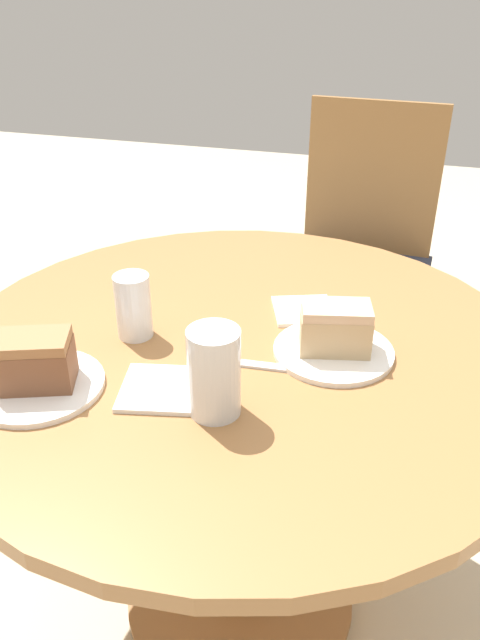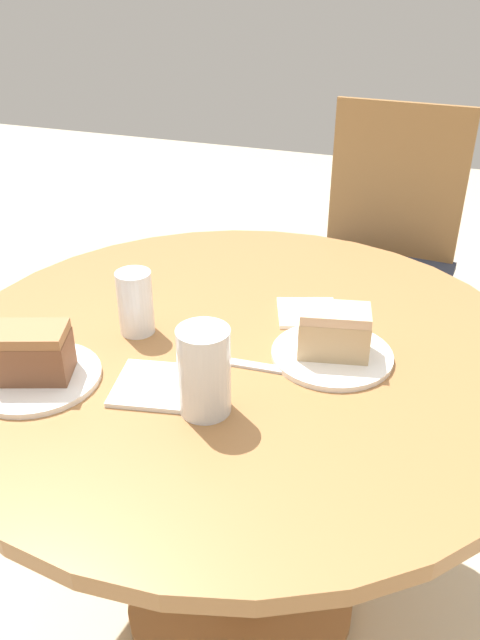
% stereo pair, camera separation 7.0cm
% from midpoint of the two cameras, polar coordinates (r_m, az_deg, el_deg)
% --- Properties ---
extents(ground_plane, '(8.00, 8.00, 0.00)m').
position_cam_midpoint_polar(ground_plane, '(1.63, -1.34, -24.02)').
color(ground_plane, beige).
extents(table, '(1.08, 1.08, 0.72)m').
position_cam_midpoint_polar(table, '(1.23, -1.64, -8.37)').
color(table, '#9E6B3D').
rests_on(table, ground_plane).
extents(chair, '(0.48, 0.47, 0.96)m').
position_cam_midpoint_polar(chair, '(2.06, 9.83, 5.97)').
color(chair, olive).
rests_on(chair, ground_plane).
extents(plate_near, '(0.21, 0.21, 0.01)m').
position_cam_midpoint_polar(plate_near, '(1.10, 6.74, -2.87)').
color(plate_near, white).
rests_on(plate_near, table).
extents(plate_far, '(0.21, 0.21, 0.01)m').
position_cam_midpoint_polar(plate_far, '(1.07, -19.74, -5.71)').
color(plate_far, white).
rests_on(plate_far, table).
extents(cake_slice_near, '(0.13, 0.10, 0.09)m').
position_cam_midpoint_polar(cake_slice_near, '(1.07, 6.89, -0.74)').
color(cake_slice_near, tan).
rests_on(cake_slice_near, plate_near).
extents(cake_slice_far, '(0.14, 0.11, 0.09)m').
position_cam_midpoint_polar(cake_slice_far, '(1.04, -20.18, -3.55)').
color(cake_slice_far, brown).
rests_on(cake_slice_far, plate_far).
extents(glass_lemonade, '(0.08, 0.08, 0.14)m').
position_cam_midpoint_polar(glass_lemonade, '(0.93, -4.52, -5.30)').
color(glass_lemonade, beige).
rests_on(glass_lemonade, table).
extents(glass_water, '(0.06, 0.06, 0.12)m').
position_cam_midpoint_polar(glass_water, '(1.14, -11.42, 0.87)').
color(glass_water, silver).
rests_on(glass_water, table).
extents(napkin_stack, '(0.15, 0.15, 0.01)m').
position_cam_midpoint_polar(napkin_stack, '(1.01, -9.20, -6.26)').
color(napkin_stack, white).
rests_on(napkin_stack, table).
extents(fork, '(0.18, 0.03, 0.00)m').
position_cam_midpoint_polar(fork, '(1.05, 0.18, -4.24)').
color(fork, silver).
rests_on(fork, table).
extents(napkin_side, '(0.15, 0.15, 0.01)m').
position_cam_midpoint_polar(napkin_side, '(1.22, 4.20, 0.85)').
color(napkin_side, white).
rests_on(napkin_side, table).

